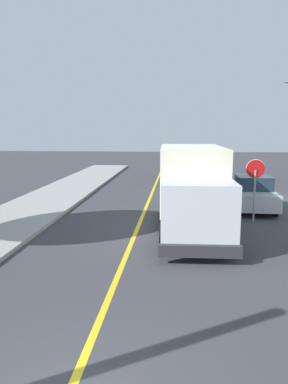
% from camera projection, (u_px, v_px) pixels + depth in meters
% --- Properties ---
extents(centre_line_yellow, '(0.16, 56.00, 0.01)m').
position_uv_depth(centre_line_yellow, '(138.00, 228.00, 14.91)').
color(centre_line_yellow, gold).
rests_on(centre_line_yellow, ground).
extents(box_truck, '(2.62, 7.25, 3.20)m').
position_uv_depth(box_truck, '(192.00, 185.00, 14.34)').
color(box_truck, '#F2EDCC').
rests_on(box_truck, ground).
extents(parked_car_near, '(1.84, 4.41, 1.67)m').
position_uv_depth(parked_car_near, '(185.00, 182.00, 21.95)').
color(parked_car_near, silver).
rests_on(parked_car_near, ground).
extents(parked_car_mid, '(1.93, 4.45, 1.67)m').
position_uv_depth(parked_car_mid, '(183.00, 171.00, 27.92)').
color(parked_car_mid, black).
rests_on(parked_car_mid, ground).
extents(parked_car_far, '(2.01, 4.48, 1.67)m').
position_uv_depth(parked_car_far, '(178.00, 164.00, 33.53)').
color(parked_car_far, '#2D4793').
rests_on(parked_car_far, ground).
extents(parked_car_furthest, '(2.00, 4.48, 1.67)m').
position_uv_depth(parked_car_furthest, '(185.00, 158.00, 40.15)').
color(parked_car_furthest, '#B7B7BC').
rests_on(parked_car_furthest, ground).
extents(parked_van_across, '(1.87, 4.43, 1.67)m').
position_uv_depth(parked_van_across, '(252.00, 193.00, 18.24)').
color(parked_van_across, '#B7B7BC').
rests_on(parked_van_across, ground).
extents(stop_sign, '(0.80, 0.10, 2.65)m').
position_uv_depth(stop_sign, '(255.00, 178.00, 15.63)').
color(stop_sign, gray).
rests_on(stop_sign, ground).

